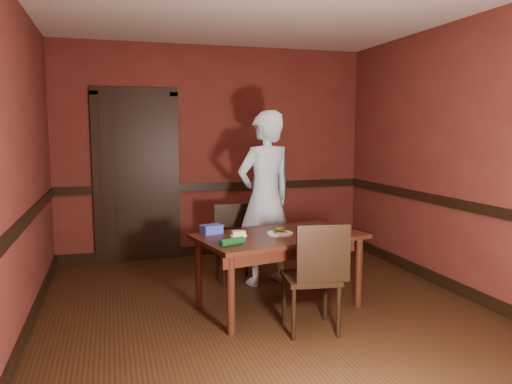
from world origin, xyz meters
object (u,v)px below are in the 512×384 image
food_tub (212,229)px  sandwich_plate (280,232)px  chair_near (311,276)px  person (265,198)px  sauce_jar (320,230)px  dining_table (279,271)px  chair_far (236,244)px  cheese_saucer (239,234)px

food_tub → sandwich_plate: bearing=-36.9°
sandwich_plate → food_tub: bearing=160.4°
food_tub → chair_near: bearing=-66.1°
person → sauce_jar: size_ratio=19.18×
chair_near → sandwich_plate: bearing=-74.7°
dining_table → person: 0.96m
chair_far → person: bearing=-24.5°
person → cheese_saucer: person is taller
chair_far → sauce_jar: 1.22m
person → cheese_saucer: 0.91m
dining_table → food_tub: food_tub is taller
dining_table → sauce_jar: (0.33, -0.15, 0.39)m
chair_near → person: (0.02, 1.32, 0.46)m
chair_far → food_tub: bearing=-118.5°
chair_near → sauce_jar: size_ratio=9.50×
chair_near → sauce_jar: bearing=-114.2°
sandwich_plate → cheese_saucer: (-0.38, 0.03, 0.00)m
chair_near → cheese_saucer: chair_near is taller
chair_far → sandwich_plate: 0.97m
cheese_saucer → sandwich_plate: bearing=-4.3°
cheese_saucer → chair_near: bearing=-51.8°
sauce_jar → food_tub: size_ratio=0.43×
person → cheese_saucer: (-0.48, -0.74, -0.21)m
dining_table → sauce_jar: sauce_jar is taller
chair_near → person: 1.40m
sandwich_plate → chair_far: bearing=101.9°
person → sandwich_plate: bearing=64.1°
person → dining_table: bearing=63.8°
dining_table → person: bearing=69.7°
chair_far → food_tub: 0.86m
dining_table → chair_far: size_ratio=1.78×
dining_table → chair_near: 0.57m
sauce_jar → food_tub: sauce_jar is taller
chair_far → sauce_jar: bearing=-63.0°
food_tub → sauce_jar: bearing=-38.8°
cheese_saucer → food_tub: bearing=139.1°
chair_near → dining_table: bearing=-74.3°
dining_table → chair_far: (-0.19, 0.91, 0.07)m
sandwich_plate → person: bearing=82.7°
food_tub → cheese_saucer: bearing=-58.2°
chair_near → sandwich_plate: 0.61m
person → food_tub: 0.91m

